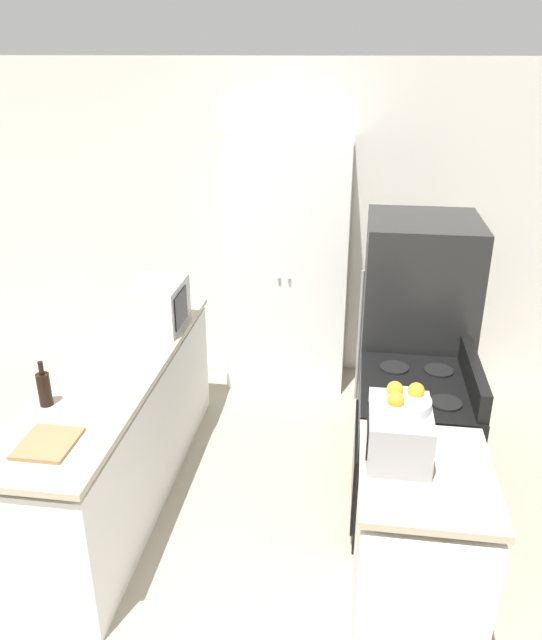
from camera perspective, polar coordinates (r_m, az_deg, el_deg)
wall_back at (r=5.28m, az=2.25°, el=8.75°), size 7.00×0.06×2.60m
counter_left at (r=4.07m, az=-13.62°, el=-9.95°), size 0.60×2.30×0.91m
counter_right at (r=3.24m, az=13.24°, el=-19.93°), size 0.60×0.76×0.91m
pantry_cabinet at (r=5.09m, az=1.54°, el=4.77°), size 0.97×0.51×2.02m
stove at (r=3.84m, az=12.73°, el=-11.67°), size 0.66×0.77×1.07m
refrigerator at (r=4.34m, az=12.91°, el=-1.73°), size 0.73×0.73×1.67m
microwave at (r=4.24m, az=-10.36°, el=1.36°), size 0.35×0.44×0.32m
wine_bottle at (r=3.49m, az=-20.02°, el=-5.90°), size 0.07×0.07×0.25m
toaster_oven at (r=2.95m, az=11.58°, el=-10.05°), size 0.29×0.38×0.24m
fruit_bowl at (r=2.88m, az=12.10°, el=-7.18°), size 0.23×0.23×0.11m
cutting_board at (r=3.20m, az=-19.73°, el=-10.56°), size 0.25×0.29×0.02m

